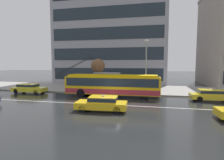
{
  "coord_description": "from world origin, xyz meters",
  "views": [
    {
      "loc": [
        4.12,
        -18.2,
        4.11
      ],
      "look_at": [
        -0.42,
        3.45,
        2.04
      ],
      "focal_mm": 28.64,
      "sensor_mm": 36.0,
      "label": 1
    }
  ],
  "objects_px": {
    "trolleybus": "(112,85)",
    "taxi_ahead_of_bus": "(212,95)",
    "pedestrian_at_shelter": "(114,80)",
    "pedestrian_approaching_curb": "(119,84)",
    "street_tree_bare": "(98,66)",
    "street_lamp": "(146,62)",
    "bus_shelter": "(107,77)",
    "taxi_oncoming_near": "(102,103)",
    "taxi_queued_behind_bus": "(29,88)"
  },
  "relations": [
    {
      "from": "bus_shelter",
      "to": "pedestrian_approaching_curb",
      "type": "bearing_deg",
      "value": 1.05
    },
    {
      "from": "pedestrian_at_shelter",
      "to": "trolleybus",
      "type": "bearing_deg",
      "value": -81.45
    },
    {
      "from": "trolleybus",
      "to": "taxi_oncoming_near",
      "type": "xyz_separation_m",
      "value": [
        0.46,
        -6.64,
        -0.81
      ]
    },
    {
      "from": "taxi_oncoming_near",
      "to": "street_tree_bare",
      "type": "bearing_deg",
      "value": 107.98
    },
    {
      "from": "taxi_queued_behind_bus",
      "to": "pedestrian_approaching_curb",
      "type": "bearing_deg",
      "value": 13.43
    },
    {
      "from": "taxi_queued_behind_bus",
      "to": "taxi_oncoming_near",
      "type": "bearing_deg",
      "value": -29.49
    },
    {
      "from": "taxi_ahead_of_bus",
      "to": "trolleybus",
      "type": "bearing_deg",
      "value": 178.44
    },
    {
      "from": "trolleybus",
      "to": "taxi_oncoming_near",
      "type": "bearing_deg",
      "value": -86.06
    },
    {
      "from": "taxi_ahead_of_bus",
      "to": "street_lamp",
      "type": "xyz_separation_m",
      "value": [
        -7.18,
        2.6,
        3.56
      ]
    },
    {
      "from": "trolleybus",
      "to": "taxi_oncoming_near",
      "type": "distance_m",
      "value": 6.7
    },
    {
      "from": "pedestrian_at_shelter",
      "to": "street_lamp",
      "type": "bearing_deg",
      "value": -18.45
    },
    {
      "from": "taxi_oncoming_near",
      "to": "bus_shelter",
      "type": "xyz_separation_m",
      "value": [
        -1.89,
        9.92,
        1.45
      ]
    },
    {
      "from": "street_tree_bare",
      "to": "pedestrian_at_shelter",
      "type": "bearing_deg",
      "value": -9.76
    },
    {
      "from": "pedestrian_approaching_curb",
      "to": "street_lamp",
      "type": "xyz_separation_m",
      "value": [
        3.77,
        -1.02,
        3.12
      ]
    },
    {
      "from": "taxi_ahead_of_bus",
      "to": "pedestrian_approaching_curb",
      "type": "bearing_deg",
      "value": 161.73
    },
    {
      "from": "street_lamp",
      "to": "bus_shelter",
      "type": "bearing_deg",
      "value": 169.71
    },
    {
      "from": "taxi_oncoming_near",
      "to": "pedestrian_approaching_curb",
      "type": "height_order",
      "value": "pedestrian_approaching_curb"
    },
    {
      "from": "taxi_oncoming_near",
      "to": "street_tree_bare",
      "type": "distance_m",
      "value": 11.84
    },
    {
      "from": "taxi_ahead_of_bus",
      "to": "pedestrian_at_shelter",
      "type": "xyz_separation_m",
      "value": [
        -11.75,
        4.12,
        1.03
      ]
    },
    {
      "from": "bus_shelter",
      "to": "pedestrian_approaching_curb",
      "type": "relative_size",
      "value": 2.1
    },
    {
      "from": "street_lamp",
      "to": "taxi_oncoming_near",
      "type": "bearing_deg",
      "value": -111.61
    },
    {
      "from": "street_tree_bare",
      "to": "street_lamp",
      "type": "bearing_deg",
      "value": -15.45
    },
    {
      "from": "taxi_ahead_of_bus",
      "to": "street_lamp",
      "type": "relative_size",
      "value": 0.66
    },
    {
      "from": "taxi_queued_behind_bus",
      "to": "street_lamp",
      "type": "xyz_separation_m",
      "value": [
        15.98,
        1.9,
        3.56
      ]
    },
    {
      "from": "pedestrian_at_shelter",
      "to": "street_tree_bare",
      "type": "distance_m",
      "value": 3.22
    },
    {
      "from": "trolleybus",
      "to": "taxi_oncoming_near",
      "type": "height_order",
      "value": "trolleybus"
    },
    {
      "from": "pedestrian_approaching_curb",
      "to": "street_lamp",
      "type": "distance_m",
      "value": 5.0
    },
    {
      "from": "pedestrian_at_shelter",
      "to": "street_lamp",
      "type": "relative_size",
      "value": 0.28
    },
    {
      "from": "pedestrian_approaching_curb",
      "to": "street_tree_bare",
      "type": "xyz_separation_m",
      "value": [
        -3.3,
        0.94,
        2.56
      ]
    },
    {
      "from": "bus_shelter",
      "to": "street_tree_bare",
      "type": "height_order",
      "value": "street_tree_bare"
    },
    {
      "from": "trolleybus",
      "to": "taxi_ahead_of_bus",
      "type": "distance_m",
      "value": 11.21
    },
    {
      "from": "taxi_queued_behind_bus",
      "to": "taxi_oncoming_near",
      "type": "xyz_separation_m",
      "value": [
        12.44,
        -7.04,
        -0.0
      ]
    },
    {
      "from": "trolleybus",
      "to": "street_lamp",
      "type": "xyz_separation_m",
      "value": [
        4.0,
        2.3,
        2.75
      ]
    },
    {
      "from": "trolleybus",
      "to": "pedestrian_at_shelter",
      "type": "height_order",
      "value": "trolleybus"
    },
    {
      "from": "trolleybus",
      "to": "street_lamp",
      "type": "bearing_deg",
      "value": 29.87
    },
    {
      "from": "taxi_oncoming_near",
      "to": "street_lamp",
      "type": "relative_size",
      "value": 0.64
    },
    {
      "from": "bus_shelter",
      "to": "pedestrian_at_shelter",
      "type": "distance_m",
      "value": 1.1
    },
    {
      "from": "taxi_queued_behind_bus",
      "to": "pedestrian_at_shelter",
      "type": "relative_size",
      "value": 2.34
    },
    {
      "from": "pedestrian_approaching_curb",
      "to": "street_tree_bare",
      "type": "height_order",
      "value": "street_tree_bare"
    },
    {
      "from": "trolleybus",
      "to": "street_lamp",
      "type": "relative_size",
      "value": 1.85
    },
    {
      "from": "taxi_oncoming_near",
      "to": "taxi_ahead_of_bus",
      "type": "xyz_separation_m",
      "value": [
        10.72,
        6.34,
        0.0
      ]
    },
    {
      "from": "trolleybus",
      "to": "pedestrian_approaching_curb",
      "type": "height_order",
      "value": "trolleybus"
    },
    {
      "from": "bus_shelter",
      "to": "street_lamp",
      "type": "bearing_deg",
      "value": -10.29
    },
    {
      "from": "street_lamp",
      "to": "street_tree_bare",
      "type": "height_order",
      "value": "street_lamp"
    },
    {
      "from": "pedestrian_approaching_curb",
      "to": "street_lamp",
      "type": "bearing_deg",
      "value": -15.1
    },
    {
      "from": "taxi_queued_behind_bus",
      "to": "pedestrian_approaching_curb",
      "type": "xyz_separation_m",
      "value": [
        12.21,
        2.92,
        0.45
      ]
    },
    {
      "from": "street_tree_bare",
      "to": "taxi_ahead_of_bus",
      "type": "bearing_deg",
      "value": -17.72
    },
    {
      "from": "taxi_oncoming_near",
      "to": "street_lamp",
      "type": "height_order",
      "value": "street_lamp"
    },
    {
      "from": "trolleybus",
      "to": "taxi_oncoming_near",
      "type": "relative_size",
      "value": 2.88
    },
    {
      "from": "bus_shelter",
      "to": "street_tree_bare",
      "type": "distance_m",
      "value": 2.46
    }
  ]
}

